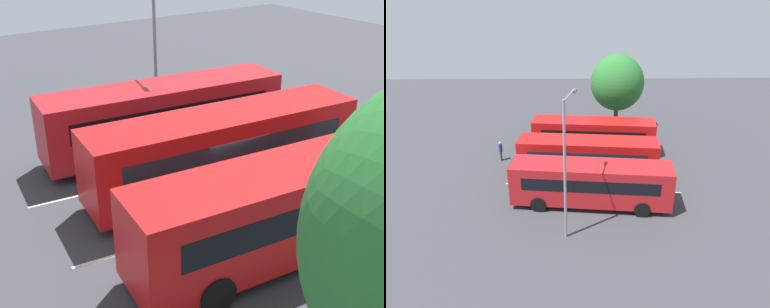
# 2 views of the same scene
# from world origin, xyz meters

# --- Properties ---
(ground_plane) EXTENTS (66.28, 66.28, 0.00)m
(ground_plane) POSITION_xyz_m (0.00, 0.00, 0.00)
(ground_plane) COLOR #38383D
(bus_far_left) EXTENTS (10.97, 3.48, 3.09)m
(bus_far_left) POSITION_xyz_m (-0.45, -4.36, 1.72)
(bus_far_left) COLOR red
(bus_far_left) RESTS_ON ground
(bus_center_left) EXTENTS (10.97, 3.45, 3.09)m
(bus_center_left) POSITION_xyz_m (0.24, 0.07, 1.72)
(bus_center_left) COLOR red
(bus_center_left) RESTS_ON ground
(bus_center_right) EXTENTS (10.98, 3.54, 3.09)m
(bus_center_right) POSITION_xyz_m (0.19, 4.29, 1.72)
(bus_center_right) COLOR #AD191E
(bus_center_right) RESTS_ON ground
(street_lamp) EXTENTS (0.79, 2.71, 8.57)m
(street_lamp) POSITION_xyz_m (1.77, 7.56, 4.92)
(street_lamp) COLOR gray
(street_lamp) RESTS_ON ground
(lane_stripe_outer_left) EXTENTS (13.13, 1.74, 0.01)m
(lane_stripe_outer_left) POSITION_xyz_m (0.00, -2.09, 0.00)
(lane_stripe_outer_left) COLOR silver
(lane_stripe_outer_left) RESTS_ON ground
(lane_stripe_inner_left) EXTENTS (13.13, 1.74, 0.01)m
(lane_stripe_inner_left) POSITION_xyz_m (0.00, 2.09, 0.00)
(lane_stripe_inner_left) COLOR silver
(lane_stripe_inner_left) RESTS_ON ground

